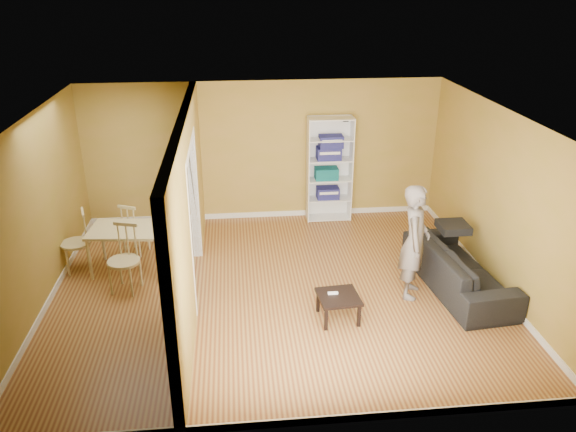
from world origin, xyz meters
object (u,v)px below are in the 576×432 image
object	(u,v)px
sofa	(460,261)
person	(416,232)
bookshelf	(329,169)
dining_table	(128,233)
coffee_table	(338,299)
chair_far	(135,228)
chair_near	(123,259)
chair_left	(75,242)

from	to	relation	value
sofa	person	size ratio (longest dim) A/B	1.13
bookshelf	dining_table	size ratio (longest dim) A/B	1.72
coffee_table	chair_far	distance (m)	3.77
dining_table	bookshelf	bearing A→B (deg)	26.83
coffee_table	person	bearing A→B (deg)	24.60
coffee_table	bookshelf	bearing A→B (deg)	82.82
sofa	chair_far	size ratio (longest dim) A/B	2.46
chair_near	chair_far	xyz separation A→B (m)	(-0.02, 1.24, -0.06)
coffee_table	dining_table	distance (m)	3.47
coffee_table	dining_table	bearing A→B (deg)	150.44
person	chair_near	size ratio (longest dim) A/B	1.93
coffee_table	chair_left	distance (m)	4.22
dining_table	chair_left	size ratio (longest dim) A/B	1.15
sofa	chair_left	size ratio (longest dim) A/B	2.26
bookshelf	chair_near	bearing A→B (deg)	-144.90
coffee_table	dining_table	size ratio (longest dim) A/B	0.47
bookshelf	chair_left	bearing A→B (deg)	-158.47
sofa	chair_left	distance (m)	5.86
sofa	person	xyz separation A→B (m)	(-0.76, -0.12, 0.56)
dining_table	chair_far	bearing A→B (deg)	89.24
person	chair_far	world-z (taller)	person
dining_table	sofa	bearing A→B (deg)	-12.02
coffee_table	chair_near	world-z (taller)	chair_near
dining_table	chair_far	distance (m)	0.61
chair_left	sofa	bearing A→B (deg)	62.82
bookshelf	dining_table	bearing A→B (deg)	-153.17
person	coffee_table	distance (m)	1.46
chair_near	person	bearing A→B (deg)	9.40
coffee_table	chair_left	xyz separation A→B (m)	(-3.83, 1.76, 0.19)
dining_table	chair_left	bearing A→B (deg)	176.01
coffee_table	chair_near	size ratio (longest dim) A/B	0.53
person	chair_left	distance (m)	5.17
person	bookshelf	distance (m)	3.00
sofa	bookshelf	bearing A→B (deg)	22.58
person	dining_table	bearing A→B (deg)	95.08
bookshelf	dining_table	xyz separation A→B (m)	(-3.44, -1.74, -0.35)
person	chair_far	bearing A→B (deg)	87.88
sofa	coffee_table	xyz separation A→B (m)	(-1.92, -0.65, -0.12)
sofa	dining_table	size ratio (longest dim) A/B	1.96
sofa	chair_far	xyz separation A→B (m)	(-4.92, 1.63, 0.03)
bookshelf	person	bearing A→B (deg)	-75.82
bookshelf	coffee_table	bearing A→B (deg)	-97.18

